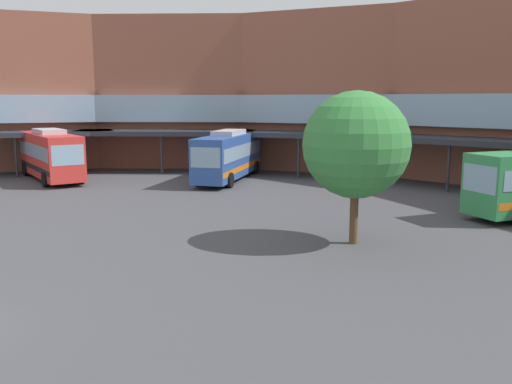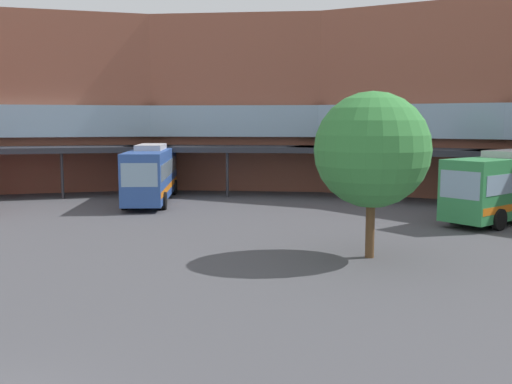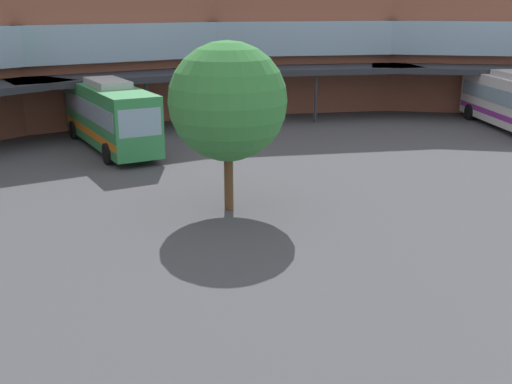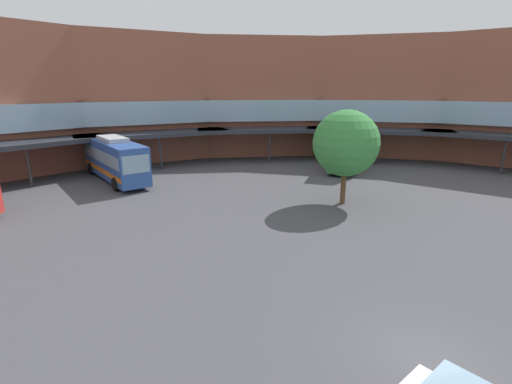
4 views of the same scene
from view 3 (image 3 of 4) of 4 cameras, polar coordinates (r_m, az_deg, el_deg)
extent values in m
cube|color=#93543F|center=(52.65, 19.33, 14.51)|extent=(10.09, 16.55, 13.60)
cube|color=#8CADC6|center=(52.11, 19.28, 13.00)|extent=(9.89, 15.13, 2.38)
cube|color=#282B33|center=(47.92, 19.78, 10.25)|extent=(8.17, 16.00, 0.40)
cylinder|color=#2D2D33|center=(46.54, 19.87, 7.96)|extent=(0.20, 0.20, 3.40)
cube|color=#93543F|center=(49.96, 3.41, 15.31)|extent=(14.16, 15.96, 13.60)
cube|color=#8CADC6|center=(49.43, 3.55, 13.72)|extent=(13.42, 14.87, 2.38)
cube|color=#282B33|center=(45.34, 4.87, 10.84)|extent=(12.57, 14.75, 0.40)
cylinder|color=#2D2D33|center=(44.01, 5.37, 8.42)|extent=(0.20, 0.20, 3.40)
cube|color=#93543F|center=(45.98, -13.27, 14.80)|extent=(16.34, 13.23, 13.60)
cube|color=#8CADC6|center=(45.47, -12.90, 13.08)|extent=(15.15, 12.62, 2.38)
cube|color=#282B33|center=(41.52, -10.69, 10.07)|extent=(15.29, 11.53, 0.40)
cylinder|color=#2D2D33|center=(40.27, -9.72, 7.48)|extent=(0.20, 0.20, 3.40)
cube|color=#338C4C|center=(36.72, -12.96, 6.78)|extent=(7.97, 10.04, 3.16)
cube|color=#8CADC6|center=(36.66, -13.00, 7.36)|extent=(7.65, 9.55, 1.01)
cube|color=orange|center=(36.88, -12.87, 5.43)|extent=(7.87, 9.88, 0.38)
cube|color=#8CADC6|center=(31.77, -10.36, 6.12)|extent=(1.86, 1.33, 1.39)
cube|color=#B2B2B7|center=(36.47, -13.14, 9.50)|extent=(3.56, 4.09, 0.36)
cylinder|color=black|center=(34.02, -9.12, 3.86)|extent=(0.87, 1.08, 1.10)
cylinder|color=black|center=(33.30, -13.12, 3.35)|extent=(0.87, 1.08, 1.10)
cylinder|color=black|center=(40.67, -12.58, 5.76)|extent=(0.87, 1.08, 1.10)
cylinder|color=black|center=(40.07, -15.97, 5.36)|extent=(0.87, 1.08, 1.10)
cylinder|color=black|center=(48.40, 21.31, 6.73)|extent=(1.09, 0.84, 1.10)
cylinder|color=black|center=(47.31, 18.54, 6.80)|extent=(1.09, 0.84, 1.10)
cylinder|color=brown|center=(25.10, -2.46, 1.78)|extent=(0.36, 0.36, 3.07)
sphere|color=#38843D|center=(24.53, -2.54, 8.09)|extent=(4.58, 4.58, 4.58)
camera|label=1|loc=(31.70, 44.86, 8.74)|focal=37.75mm
camera|label=2|loc=(25.88, 52.45, 4.58)|focal=40.55mm
camera|label=4|loc=(13.48, 83.48, 2.30)|focal=26.71mm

